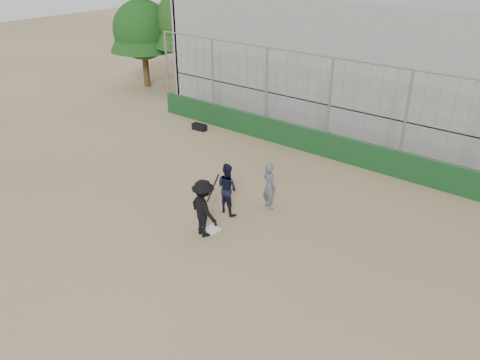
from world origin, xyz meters
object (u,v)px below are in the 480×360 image
Objects in this scene: batter_at_plate at (204,208)px; umpire at (269,188)px; equipment_bag at (199,127)px; catcher_crouched at (227,196)px.

umpire is (0.60, 2.48, -0.19)m from batter_at_plate.
umpire is 7.68m from equipment_bag.
batter_at_plate is 8.76m from equipment_bag.
equipment_bag is at bearing -9.60° from umpire.
catcher_crouched is 0.82× the size of umpire.
equipment_bag is (-6.63, 3.84, -0.56)m from umpire.
umpire is at bearing -30.08° from equipment_bag.
batter_at_plate reaches higher than equipment_bag.
catcher_crouched is 1.64× the size of equipment_bag.
equipment_bag is at bearing 133.67° from batter_at_plate.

